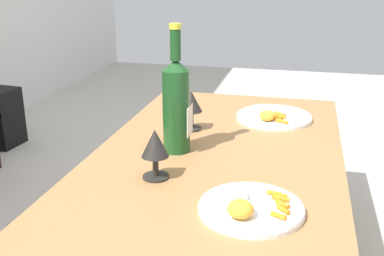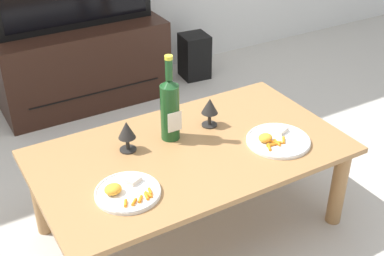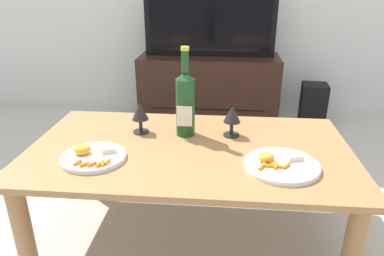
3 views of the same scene
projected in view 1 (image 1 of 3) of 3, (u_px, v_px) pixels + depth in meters
name	position (u px, v px, depth m)	size (l,w,h in m)	color
dining_table	(218.00, 169.00, 1.49)	(1.32, 0.75, 0.42)	#9E7042
floor_speaker	(0.00, 117.00, 2.63)	(0.19, 0.19, 0.32)	black
wine_bottle	(176.00, 103.00, 1.42)	(0.08, 0.08, 0.39)	#19471E
goblet_left	(155.00, 146.00, 1.25)	(0.07, 0.07, 0.14)	black
goblet_right	(191.00, 104.00, 1.63)	(0.08, 0.08, 0.14)	black
dinner_plate_left	(250.00, 207.00, 1.10)	(0.25, 0.25, 0.05)	white
dinner_plate_right	(273.00, 116.00, 1.76)	(0.28, 0.28, 0.05)	white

